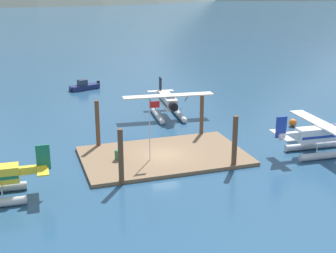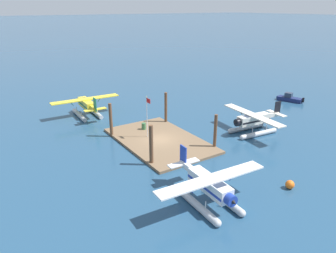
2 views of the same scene
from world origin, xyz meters
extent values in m
plane|color=navy|center=(0.00, 0.00, 0.00)|extent=(1200.00, 1200.00, 0.00)
cube|color=brown|center=(0.00, 0.00, 0.15)|extent=(14.45, 8.94, 0.30)
cylinder|color=brown|center=(-4.84, -4.37, 2.25)|extent=(0.41, 0.41, 4.50)
cylinder|color=brown|center=(4.90, -4.06, 2.27)|extent=(0.43, 0.43, 4.54)
cylinder|color=brown|center=(-5.10, 4.23, 2.31)|extent=(0.40, 0.40, 4.62)
cylinder|color=brown|center=(5.41, 4.38, 2.14)|extent=(0.38, 0.38, 4.28)
cylinder|color=silver|center=(-1.54, -0.88, 2.93)|extent=(0.08, 0.08, 5.25)
cube|color=red|center=(-1.09, -0.88, 5.20)|extent=(0.90, 0.03, 0.56)
sphere|color=gold|center=(-1.54, -0.88, 5.60)|extent=(0.10, 0.10, 0.10)
cylinder|color=#33663D|center=(-4.14, 0.04, 0.74)|extent=(0.58, 0.58, 0.88)
torus|color=#33663D|center=(-4.14, 0.04, 0.74)|extent=(0.62, 0.62, 0.04)
sphere|color=orange|center=(16.08, 4.35, 0.42)|extent=(0.83, 0.83, 0.83)
cylinder|color=#B7BABF|center=(-13.53, -5.40, 0.99)|extent=(0.10, 0.10, 0.70)
cylinder|color=#B7BABF|center=(-13.44, -2.90, 0.99)|extent=(0.10, 0.10, 0.70)
cube|color=yellow|center=(-11.44, -4.23, 2.04)|extent=(2.21, 0.52, 0.56)
cube|color=#196B47|center=(-10.54, -4.26, 2.89)|extent=(1.00, 0.16, 1.90)
cube|color=yellow|center=(-10.64, -4.26, 2.14)|extent=(0.91, 3.23, 0.10)
cylinder|color=#B7BABF|center=(5.61, 11.88, 0.32)|extent=(1.17, 5.64, 0.64)
sphere|color=#B7BABF|center=(5.34, 9.10, 0.32)|extent=(0.64, 0.64, 0.64)
cylinder|color=#B7BABF|center=(3.12, 12.12, 0.32)|extent=(1.17, 5.64, 0.64)
sphere|color=#B7BABF|center=(2.85, 9.34, 0.32)|extent=(0.64, 0.64, 0.64)
cylinder|color=#B7BABF|center=(5.49, 10.69, 0.99)|extent=(0.10, 0.10, 0.70)
cylinder|color=#B7BABF|center=(5.72, 13.08, 0.99)|extent=(0.10, 0.10, 0.70)
cylinder|color=#B7BABF|center=(3.00, 10.93, 0.99)|extent=(0.10, 0.10, 0.70)
cylinder|color=#B7BABF|center=(3.23, 13.32, 0.99)|extent=(0.10, 0.10, 0.70)
cube|color=silver|center=(4.36, 12.00, 1.94)|extent=(1.70, 4.90, 1.20)
cube|color=black|center=(4.36, 12.00, 1.84)|extent=(1.71, 4.80, 0.24)
cube|color=#283347|center=(4.26, 10.93, 2.27)|extent=(1.15, 1.20, 0.56)
cube|color=silver|center=(4.33, 11.71, 2.61)|extent=(10.49, 2.39, 0.14)
cylinder|color=black|center=(6.52, 11.49, 2.27)|extent=(0.63, 0.14, 0.84)
cylinder|color=black|center=(2.14, 11.92, 2.27)|extent=(0.63, 0.14, 0.84)
cylinder|color=black|center=(4.10, 9.32, 1.94)|extent=(1.01, 0.69, 0.96)
cone|color=black|center=(4.06, 8.87, 1.94)|extent=(0.39, 0.38, 0.36)
cube|color=silver|center=(4.67, 15.24, 2.04)|extent=(0.65, 2.23, 0.56)
cube|color=black|center=(4.76, 16.14, 2.89)|extent=(0.22, 1.01, 1.90)
cube|color=silver|center=(4.75, 16.04, 2.14)|extent=(3.26, 1.10, 0.10)
cylinder|color=#B7BABF|center=(13.90, -2.35, 0.32)|extent=(5.63, 0.95, 0.64)
cylinder|color=#B7BABF|center=(13.77, -4.85, 0.32)|extent=(5.63, 0.95, 0.64)
cylinder|color=#B7BABF|center=(15.10, -2.42, 0.99)|extent=(0.10, 0.10, 0.70)
cylinder|color=#B7BABF|center=(12.70, -2.29, 0.99)|extent=(0.10, 0.10, 0.70)
cylinder|color=#B7BABF|center=(12.57, -4.78, 0.99)|extent=(0.10, 0.10, 0.70)
cube|color=white|center=(13.83, -3.60, 1.94)|extent=(4.86, 1.50, 1.20)
cube|color=#1E389E|center=(13.83, -3.60, 1.84)|extent=(4.77, 1.52, 0.24)
cube|color=#283347|center=(14.91, -3.66, 2.27)|extent=(1.16, 1.11, 0.56)
cube|color=white|center=(14.13, -3.62, 2.61)|extent=(1.97, 10.46, 0.14)
cylinder|color=#1E389E|center=(14.25, -1.42, 2.27)|extent=(0.11, 0.63, 0.84)
cube|color=white|center=(10.59, -3.42, 2.04)|extent=(2.22, 0.56, 0.56)
cube|color=#1E389E|center=(9.69, -3.37, 2.89)|extent=(1.01, 0.17, 1.90)
cube|color=white|center=(9.79, -3.38, 2.14)|extent=(0.98, 3.24, 0.10)
cube|color=navy|center=(-2.67, 29.12, 0.35)|extent=(4.46, 2.80, 0.70)
sphere|color=navy|center=(-4.65, 28.43, 0.35)|extent=(0.70, 0.70, 0.70)
cube|color=#283347|center=(-2.96, 29.02, 1.10)|extent=(1.50, 1.43, 0.80)
cube|color=black|center=(-0.52, 29.88, 0.60)|extent=(0.42, 0.45, 0.80)
camera|label=1|loc=(-11.75, -36.59, 15.13)|focal=49.31mm
camera|label=2|loc=(31.52, -19.36, 16.05)|focal=34.13mm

